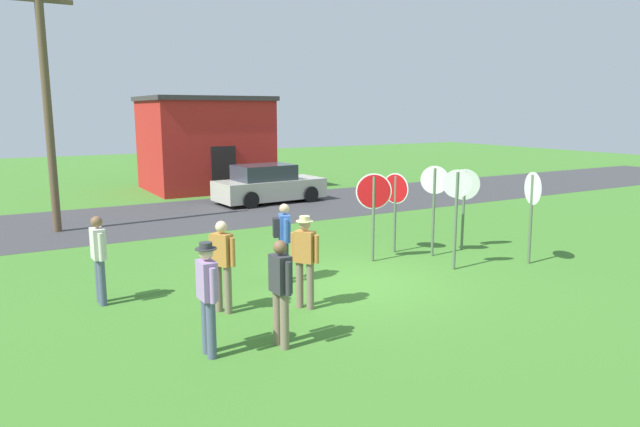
{
  "coord_description": "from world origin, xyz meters",
  "views": [
    {
      "loc": [
        -6.45,
        -9.7,
        3.62
      ],
      "look_at": [
        -0.01,
        1.35,
        1.3
      ],
      "focal_mm": 32.11,
      "sensor_mm": 36.0,
      "label": 1
    }
  ],
  "objects_px": {
    "stop_sign_nearest": "(374,201)",
    "stop_sign_leaning_left": "(456,203)",
    "stop_sign_leaning_right": "(464,195)",
    "person_in_blue": "(207,292)",
    "stop_sign_rear_right": "(434,195)",
    "parked_car_on_street": "(268,185)",
    "person_on_left": "(222,261)",
    "utility_pole": "(47,103)",
    "person_holding_notes": "(283,237)",
    "person_near_signs": "(280,288)",
    "person_in_teal": "(305,257)",
    "person_in_dark_shirt": "(99,255)",
    "stop_sign_rear_left": "(395,199)",
    "stop_sign_center_cluster": "(532,201)"
  },
  "relations": [
    {
      "from": "utility_pole",
      "to": "person_holding_notes",
      "type": "height_order",
      "value": "utility_pole"
    },
    {
      "from": "utility_pole",
      "to": "stop_sign_leaning_right",
      "type": "height_order",
      "value": "utility_pole"
    },
    {
      "from": "utility_pole",
      "to": "person_near_signs",
      "type": "distance_m",
      "value": 11.63
    },
    {
      "from": "stop_sign_leaning_left",
      "to": "stop_sign_rear_right",
      "type": "bearing_deg",
      "value": 71.45
    },
    {
      "from": "stop_sign_leaning_left",
      "to": "stop_sign_nearest",
      "type": "xyz_separation_m",
      "value": [
        -1.2,
        1.52,
        -0.07
      ]
    },
    {
      "from": "stop_sign_leaning_left",
      "to": "person_on_left",
      "type": "distance_m",
      "value": 5.64
    },
    {
      "from": "stop_sign_rear_left",
      "to": "person_holding_notes",
      "type": "xyz_separation_m",
      "value": [
        -3.63,
        -0.89,
        -0.41
      ]
    },
    {
      "from": "stop_sign_nearest",
      "to": "person_holding_notes",
      "type": "bearing_deg",
      "value": -170.92
    },
    {
      "from": "person_holding_notes",
      "to": "person_in_teal",
      "type": "bearing_deg",
      "value": -103.72
    },
    {
      "from": "stop_sign_leaning_right",
      "to": "person_on_left",
      "type": "bearing_deg",
      "value": -169.29
    },
    {
      "from": "person_on_left",
      "to": "person_near_signs",
      "type": "distance_m",
      "value": 1.91
    },
    {
      "from": "stop_sign_nearest",
      "to": "person_in_blue",
      "type": "relative_size",
      "value": 1.23
    },
    {
      "from": "parked_car_on_street",
      "to": "stop_sign_nearest",
      "type": "height_order",
      "value": "stop_sign_nearest"
    },
    {
      "from": "stop_sign_leaning_right",
      "to": "stop_sign_rear_right",
      "type": "height_order",
      "value": "stop_sign_rear_right"
    },
    {
      "from": "stop_sign_rear_left",
      "to": "stop_sign_rear_right",
      "type": "bearing_deg",
      "value": -52.82
    },
    {
      "from": "stop_sign_nearest",
      "to": "person_holding_notes",
      "type": "xyz_separation_m",
      "value": [
        -2.62,
        -0.42,
        -0.49
      ]
    },
    {
      "from": "stop_sign_center_cluster",
      "to": "person_in_teal",
      "type": "bearing_deg",
      "value": -179.45
    },
    {
      "from": "stop_sign_leaning_left",
      "to": "stop_sign_nearest",
      "type": "relative_size",
      "value": 1.08
    },
    {
      "from": "utility_pole",
      "to": "stop_sign_nearest",
      "type": "bearing_deg",
      "value": -50.8
    },
    {
      "from": "utility_pole",
      "to": "person_in_blue",
      "type": "xyz_separation_m",
      "value": [
        0.96,
        -10.84,
        -2.83
      ]
    },
    {
      "from": "stop_sign_nearest",
      "to": "stop_sign_leaning_left",
      "type": "bearing_deg",
      "value": -51.63
    },
    {
      "from": "stop_sign_leaning_right",
      "to": "person_in_dark_shirt",
      "type": "relative_size",
      "value": 1.26
    },
    {
      "from": "stop_sign_rear_left",
      "to": "stop_sign_nearest",
      "type": "distance_m",
      "value": 1.12
    },
    {
      "from": "stop_sign_leaning_right",
      "to": "person_in_blue",
      "type": "relative_size",
      "value": 1.22
    },
    {
      "from": "stop_sign_leaning_left",
      "to": "person_in_teal",
      "type": "bearing_deg",
      "value": -172.16
    },
    {
      "from": "utility_pole",
      "to": "stop_sign_rear_left",
      "type": "relative_size",
      "value": 3.56
    },
    {
      "from": "stop_sign_leaning_left",
      "to": "stop_sign_rear_right",
      "type": "distance_m",
      "value": 1.27
    },
    {
      "from": "stop_sign_rear_left",
      "to": "person_on_left",
      "type": "bearing_deg",
      "value": -159.54
    },
    {
      "from": "person_in_teal",
      "to": "person_near_signs",
      "type": "bearing_deg",
      "value": -130.76
    },
    {
      "from": "utility_pole",
      "to": "stop_sign_rear_right",
      "type": "distance_m",
      "value": 11.39
    },
    {
      "from": "parked_car_on_street",
      "to": "person_in_blue",
      "type": "distance_m",
      "value": 14.47
    },
    {
      "from": "stop_sign_leaning_right",
      "to": "stop_sign_nearest",
      "type": "bearing_deg",
      "value": 175.75
    },
    {
      "from": "stop_sign_leaning_left",
      "to": "person_near_signs",
      "type": "distance_m",
      "value": 5.76
    },
    {
      "from": "stop_sign_leaning_right",
      "to": "person_in_dark_shirt",
      "type": "height_order",
      "value": "stop_sign_leaning_right"
    },
    {
      "from": "stop_sign_center_cluster",
      "to": "person_holding_notes",
      "type": "xyz_separation_m",
      "value": [
        -5.71,
        1.63,
        -0.52
      ]
    },
    {
      "from": "utility_pole",
      "to": "stop_sign_center_cluster",
      "type": "distance_m",
      "value": 13.63
    },
    {
      "from": "stop_sign_leaning_left",
      "to": "person_holding_notes",
      "type": "bearing_deg",
      "value": 163.89
    },
    {
      "from": "person_in_blue",
      "to": "stop_sign_rear_right",
      "type": "bearing_deg",
      "value": 22.86
    },
    {
      "from": "stop_sign_rear_right",
      "to": "person_near_signs",
      "type": "height_order",
      "value": "stop_sign_rear_right"
    },
    {
      "from": "stop_sign_leaning_left",
      "to": "stop_sign_nearest",
      "type": "bearing_deg",
      "value": 128.37
    },
    {
      "from": "person_in_teal",
      "to": "person_on_left",
      "type": "distance_m",
      "value": 1.49
    },
    {
      "from": "person_on_left",
      "to": "person_near_signs",
      "type": "height_order",
      "value": "same"
    },
    {
      "from": "utility_pole",
      "to": "stop_sign_nearest",
      "type": "xyz_separation_m",
      "value": [
        6.22,
        -7.63,
        -2.34
      ]
    },
    {
      "from": "stop_sign_rear_left",
      "to": "stop_sign_rear_right",
      "type": "distance_m",
      "value": 1.0
    },
    {
      "from": "stop_sign_leaning_right",
      "to": "stop_sign_rear_right",
      "type": "bearing_deg",
      "value": -174.3
    },
    {
      "from": "person_near_signs",
      "to": "stop_sign_rear_left",
      "type": "bearing_deg",
      "value": 37.02
    },
    {
      "from": "stop_sign_leaning_right",
      "to": "person_near_signs",
      "type": "distance_m",
      "value": 7.65
    },
    {
      "from": "stop_sign_rear_left",
      "to": "stop_sign_nearest",
      "type": "xyz_separation_m",
      "value": [
        -1.01,
        -0.47,
        0.08
      ]
    },
    {
      "from": "stop_sign_rear_left",
      "to": "utility_pole",
      "type": "bearing_deg",
      "value": 135.31
    },
    {
      "from": "stop_sign_leaning_left",
      "to": "person_holding_notes",
      "type": "relative_size",
      "value": 1.37
    }
  ]
}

